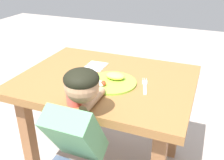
% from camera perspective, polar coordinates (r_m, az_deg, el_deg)
% --- Properties ---
extents(dining_table, '(1.00, 0.78, 0.68)m').
position_cam_1_polar(dining_table, '(1.54, -1.30, -2.91)').
color(dining_table, olive).
rests_on(dining_table, ground_plane).
extents(plate, '(0.28, 0.28, 0.05)m').
position_cam_1_polar(plate, '(1.42, -0.07, -0.26)').
color(plate, '#96D03E').
rests_on(plate, dining_table).
extents(fork, '(0.07, 0.19, 0.01)m').
position_cam_1_polar(fork, '(1.40, 7.32, -1.36)').
color(fork, silver).
rests_on(fork, dining_table).
extents(spoon, '(0.11, 0.21, 0.01)m').
position_cam_1_polar(spoon, '(1.51, -6.79, 0.92)').
color(spoon, tan).
rests_on(spoon, dining_table).
extents(drinking_cup, '(0.08, 0.08, 0.10)m').
position_cam_1_polar(drinking_cup, '(1.23, -8.30, -3.19)').
color(drinking_cup, '#EE5A51').
rests_on(drinking_cup, dining_table).
extents(napkin, '(0.12, 0.15, 0.00)m').
position_cam_1_polar(napkin, '(1.65, -3.70, 3.08)').
color(napkin, white).
rests_on(napkin, dining_table).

